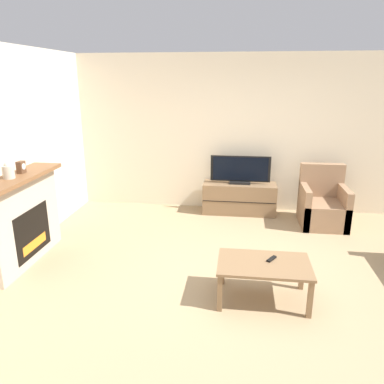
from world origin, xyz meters
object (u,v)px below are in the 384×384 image
remote (272,259)px  tv_stand (239,198)px  mantel_vase_centre_left (8,171)px  tv (240,171)px  fireplace (20,219)px  coffee_table (264,268)px  mantel_clock (21,167)px  armchair (322,206)px

remote → tv_stand: bearing=130.7°
mantel_vase_centre_left → tv: bearing=40.3°
fireplace → coffee_table: bearing=-9.4°
mantel_clock → tv_stand: 3.54m
armchair → coffee_table: armchair is taller
armchair → remote: size_ratio=6.42×
mantel_clock → armchair: size_ratio=0.16×
mantel_clock → tv: (2.73, 2.05, -0.46)m
fireplace → tv_stand: fireplace is taller
tv_stand → coffee_table: tv_stand is taller
tv → fireplace: bearing=-141.3°
mantel_vase_centre_left → remote: mantel_vase_centre_left is taller
tv → remote: size_ratio=6.91×
mantel_vase_centre_left → tv_stand: mantel_vase_centre_left is taller
remote → armchair: bearing=99.3°
mantel_vase_centre_left → mantel_clock: 0.27m
mantel_clock → fireplace: bearing=-96.6°
armchair → mantel_vase_centre_left: bearing=-154.4°
fireplace → remote: size_ratio=10.25×
fireplace → mantel_clock: (0.02, 0.15, 0.64)m
tv → remote: 2.66m
fireplace → remote: fireplace is taller
remote → tv: bearing=130.7°
remote → coffee_table: bearing=-101.7°
tv_stand → tv: (-0.00, -0.00, 0.49)m
tv → mantel_vase_centre_left: bearing=-139.7°
fireplace → tv_stand: bearing=38.7°
fireplace → armchair: bearing=24.2°
tv_stand → armchair: bearing=-15.4°
remote → mantel_vase_centre_left: bearing=-152.8°
mantel_clock → coffee_table: 3.19m
tv → coffee_table: size_ratio=1.05×
tv → armchair: 1.46m
fireplace → tv_stand: size_ratio=1.20×
mantel_clock → armchair: bearing=22.5°
fireplace → coffee_table: size_ratio=1.57×
tv → coffee_table: tv is taller
fireplace → armchair: fireplace is taller
tv_stand → armchair: armchair is taller
armchair → coffee_table: bearing=-114.4°
mantel_vase_centre_left → coffee_table: bearing=-7.4°
mantel_vase_centre_left → remote: size_ratio=1.36×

